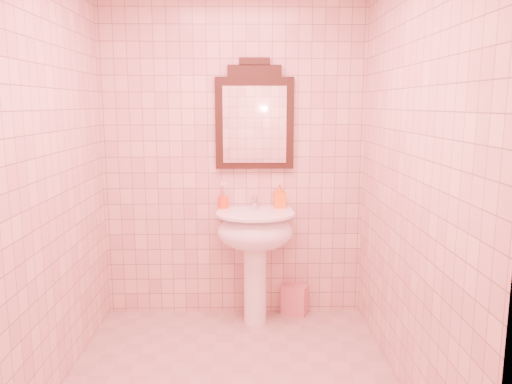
{
  "coord_description": "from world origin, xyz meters",
  "views": [
    {
      "loc": [
        0.09,
        -2.71,
        1.65
      ],
      "look_at": [
        0.16,
        0.55,
        1.07
      ],
      "focal_mm": 35.0,
      "sensor_mm": 36.0,
      "label": 1
    }
  ],
  "objects_px": {
    "toothbrush_cup": "(223,202)",
    "towel": "(295,299)",
    "soap_dispenser": "(279,196)",
    "mirror": "(255,118)",
    "pedestal_sink": "(255,239)"
  },
  "relations": [
    {
      "from": "pedestal_sink",
      "to": "toothbrush_cup",
      "type": "relative_size",
      "value": 4.88
    },
    {
      "from": "soap_dispenser",
      "to": "towel",
      "type": "bearing_deg",
      "value": -6.75
    },
    {
      "from": "pedestal_sink",
      "to": "soap_dispenser",
      "type": "height_order",
      "value": "soap_dispenser"
    },
    {
      "from": "mirror",
      "to": "toothbrush_cup",
      "type": "bearing_deg",
      "value": -170.24
    },
    {
      "from": "toothbrush_cup",
      "to": "towel",
      "type": "distance_m",
      "value": 0.97
    },
    {
      "from": "pedestal_sink",
      "to": "soap_dispenser",
      "type": "xyz_separation_m",
      "value": [
        0.19,
        0.17,
        0.29
      ]
    },
    {
      "from": "pedestal_sink",
      "to": "toothbrush_cup",
      "type": "bearing_deg",
      "value": 146.32
    },
    {
      "from": "soap_dispenser",
      "to": "towel",
      "type": "relative_size",
      "value": 0.79
    },
    {
      "from": "mirror",
      "to": "toothbrush_cup",
      "type": "xyz_separation_m",
      "value": [
        -0.24,
        -0.04,
        -0.63
      ]
    },
    {
      "from": "pedestal_sink",
      "to": "towel",
      "type": "xyz_separation_m",
      "value": [
        0.32,
        0.17,
        -0.54
      ]
    },
    {
      "from": "pedestal_sink",
      "to": "towel",
      "type": "bearing_deg",
      "value": 27.91
    },
    {
      "from": "soap_dispenser",
      "to": "toothbrush_cup",
      "type": "bearing_deg",
      "value": 172.46
    },
    {
      "from": "soap_dispenser",
      "to": "towel",
      "type": "height_order",
      "value": "soap_dispenser"
    },
    {
      "from": "mirror",
      "to": "toothbrush_cup",
      "type": "distance_m",
      "value": 0.68
    },
    {
      "from": "toothbrush_cup",
      "to": "soap_dispenser",
      "type": "height_order",
      "value": "soap_dispenser"
    }
  ]
}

